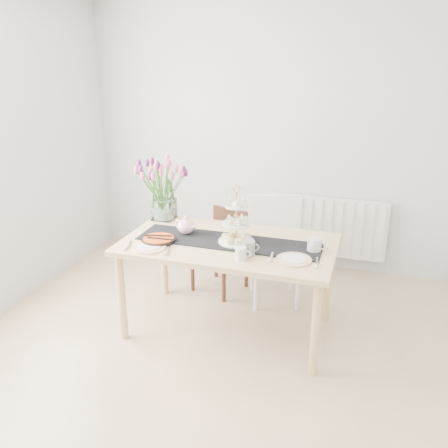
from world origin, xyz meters
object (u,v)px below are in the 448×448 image
(chair_brown, at_px, (224,244))
(cream_jug, at_px, (314,245))
(mug_grey, at_px, (249,248))
(chair_white, at_px, (274,241))
(radiator, at_px, (325,227))
(tart_tin, at_px, (159,240))
(plate_left, at_px, (149,247))
(cake_stand, at_px, (236,229))
(dining_table, at_px, (229,251))
(mug_white, at_px, (241,254))
(tulip_vase, at_px, (162,179))
(plate_right, at_px, (294,260))
(teapot, at_px, (186,226))

(chair_brown, relative_size, cream_jug, 7.48)
(mug_grey, bearing_deg, chair_white, 56.61)
(radiator, xyz_separation_m, tart_tin, (-1.09, -1.55, 0.32))
(chair_brown, bearing_deg, plate_left, -86.37)
(chair_white, relative_size, cake_stand, 2.30)
(cake_stand, height_order, tart_tin, cake_stand)
(dining_table, bearing_deg, mug_white, -58.02)
(tulip_vase, distance_m, tart_tin, 0.63)
(chair_white, xyz_separation_m, mug_grey, (-0.01, -0.85, 0.27))
(tart_tin, relative_size, mug_white, 2.82)
(tulip_vase, bearing_deg, dining_table, -26.23)
(mug_grey, relative_size, mug_white, 1.16)
(chair_brown, height_order, mug_grey, mug_grey)
(chair_brown, height_order, plate_right, plate_right)
(mug_grey, distance_m, plate_right, 0.32)
(cream_jug, bearing_deg, mug_grey, -134.23)
(cake_stand, relative_size, plate_right, 1.63)
(radiator, relative_size, tulip_vase, 1.87)
(teapot, relative_size, tart_tin, 0.83)
(cake_stand, xyz_separation_m, tart_tin, (-0.57, -0.16, -0.10))
(cake_stand, bearing_deg, chair_brown, 114.88)
(dining_table, height_order, tulip_vase, tulip_vase)
(cream_jug, height_order, plate_right, cream_jug)
(mug_grey, bearing_deg, mug_white, -140.97)
(tulip_vase, distance_m, cake_stand, 0.86)
(chair_white, xyz_separation_m, mug_white, (-0.04, -0.94, 0.26))
(radiator, relative_size, chair_brown, 1.60)
(chair_white, height_order, tulip_vase, tulip_vase)
(chair_white, bearing_deg, cream_jug, -75.82)
(mug_grey, relative_size, plate_left, 0.43)
(mug_white, bearing_deg, chair_white, 75.08)
(cake_stand, xyz_separation_m, plate_left, (-0.58, -0.30, -0.11))
(teapot, distance_m, tart_tin, 0.26)
(cake_stand, height_order, plate_left, cake_stand)
(radiator, distance_m, chair_brown, 1.10)
(chair_brown, relative_size, plate_right, 3.05)
(tulip_vase, height_order, mug_white, tulip_vase)
(dining_table, xyz_separation_m, tulip_vase, (-0.69, 0.34, 0.43))
(mug_white, bearing_deg, cream_jug, 21.43)
(chair_white, bearing_deg, chair_brown, 155.64)
(chair_brown, xyz_separation_m, plate_right, (0.79, -0.88, 0.33))
(tart_tin, distance_m, plate_right, 1.04)
(mug_white, relative_size, plate_right, 0.38)
(cake_stand, bearing_deg, tart_tin, -164.72)
(tulip_vase, xyz_separation_m, teapot, (0.32, -0.29, -0.28))
(tart_tin, relative_size, plate_right, 1.06)
(mug_grey, height_order, plate_right, mug_grey)
(chair_white, height_order, cake_stand, cake_stand)
(dining_table, xyz_separation_m, mug_white, (0.18, -0.29, 0.12))
(teapot, relative_size, plate_left, 0.86)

